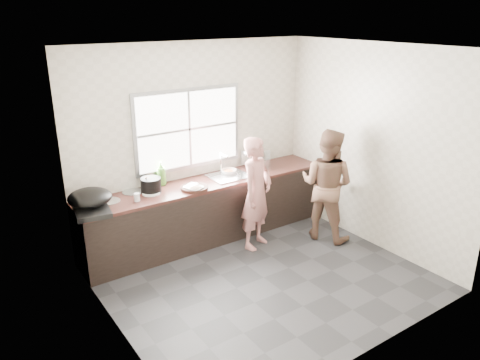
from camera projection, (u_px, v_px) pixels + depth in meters
floor at (264, 278)px, 5.69m from camera, size 3.60×3.20×0.01m
ceiling at (268, 47)px, 4.76m from camera, size 3.60×3.20×0.01m
wall_back at (195, 142)px, 6.46m from camera, size 3.60×0.01×2.70m
wall_left at (109, 210)px, 4.26m from camera, size 0.01×3.20×2.70m
wall_right at (374, 148)px, 6.19m from camera, size 0.01×3.20×2.70m
wall_front at (381, 223)px, 3.98m from camera, size 3.60×0.01×2.70m
cabinet at (208, 211)px, 6.54m from camera, size 3.60×0.62×0.82m
countertop at (207, 183)px, 6.39m from camera, size 3.60×0.64×0.04m
sink at (229, 176)px, 6.57m from camera, size 0.55×0.45×0.02m
faucet at (221, 163)px, 6.68m from camera, size 0.02×0.02×0.30m
window_frame at (188, 129)px, 6.33m from camera, size 1.60×0.05×1.10m
window_glazing at (189, 129)px, 6.31m from camera, size 1.50×0.01×1.00m
woman at (257, 197)px, 6.24m from camera, size 0.62×0.53×1.44m
person_side at (327, 185)px, 6.46m from camera, size 0.85×0.94×1.58m
cutting_board at (194, 188)px, 6.10m from camera, size 0.41×0.41×0.04m
cleaver at (190, 185)px, 6.12m from camera, size 0.24×0.20×0.01m
bowl_mince at (195, 189)px, 6.05m from camera, size 0.28×0.28×0.05m
bowl_crabs at (229, 172)px, 6.66m from camera, size 0.18×0.18×0.06m
bowl_held at (255, 175)px, 6.56m from camera, size 0.21×0.21×0.06m
black_pot at (151, 185)px, 5.98m from camera, size 0.33×0.33×0.19m
plate_food at (151, 193)px, 5.95m from camera, size 0.29×0.29×0.02m
bottle_green at (161, 173)px, 6.20m from camera, size 0.17×0.17×0.33m
bottle_brown_tall at (147, 186)px, 5.95m from camera, size 0.12×0.12×0.20m
bottle_brown_short at (151, 182)px, 6.15m from camera, size 0.12×0.12×0.15m
glass_jar at (137, 197)px, 5.71m from camera, size 0.08×0.08×0.10m
burner at (93, 212)px, 5.33m from camera, size 0.44×0.44×0.06m
wok at (90, 197)px, 5.42m from camera, size 0.52×0.52×0.19m
dish_rack at (256, 159)px, 6.92m from camera, size 0.35×0.25×0.26m
pot_lid_left at (109, 201)px, 5.71m from camera, size 0.31×0.31×0.01m
pot_lid_right at (133, 192)px, 6.00m from camera, size 0.27×0.27×0.01m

